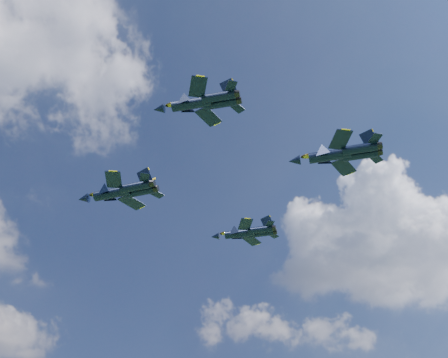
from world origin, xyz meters
TOP-DOWN VIEW (x-y plane):
  - jet_lead at (-9.60, 19.40)m, footprint 14.68×16.06m
  - jet_left at (-8.96, -11.12)m, footprint 13.11×12.95m
  - jet_right at (18.65, 17.41)m, footprint 13.03×13.08m
  - jet_slot at (19.48, -10.84)m, footprint 15.36×15.57m

SIDE VIEW (x-z plane):
  - jet_right at x=18.65m, z-range 62.88..66.43m
  - jet_left at x=-8.96m, z-range 63.18..66.73m
  - jet_lead at x=-9.60m, z-range 63.69..67.88m
  - jet_slot at x=19.48m, z-range 64.76..68.97m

